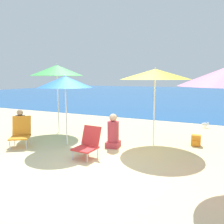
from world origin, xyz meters
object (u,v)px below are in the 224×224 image
(person_seated_far, at_px, (113,133))
(backpack_orange, at_px, (196,140))
(beach_chair_orange, at_px, (21,131))
(person_seated_near, at_px, (21,125))
(beach_umbrella_blue, at_px, (65,82))
(beach_chair_red, at_px, (88,142))
(beach_umbrella_yellow, at_px, (155,74))
(seagull, at_px, (205,124))
(beach_umbrella_green, at_px, (57,70))

(person_seated_far, height_order, backpack_orange, person_seated_far)
(beach_chair_orange, distance_m, person_seated_near, 1.25)
(beach_umbrella_blue, bearing_deg, beach_chair_red, -29.59)
(beach_chair_red, bearing_deg, backpack_orange, 45.90)
(beach_umbrella_yellow, relative_size, beach_chair_orange, 2.63)
(beach_chair_orange, xyz_separation_m, seagull, (4.69, 4.69, -0.28))
(beach_umbrella_blue, xyz_separation_m, seagull, (3.58, 4.05, -1.67))
(person_seated_near, bearing_deg, beach_chair_red, -45.43)
(beach_umbrella_blue, bearing_deg, beach_chair_orange, -149.97)
(backpack_orange, height_order, seagull, backpack_orange)
(beach_umbrella_blue, height_order, seagull, beach_umbrella_blue)
(beach_umbrella_green, distance_m, beach_chair_red, 3.37)
(beach_umbrella_green, distance_m, person_seated_far, 3.14)
(person_seated_far, xyz_separation_m, seagull, (2.27, 3.69, -0.25))
(beach_umbrella_yellow, distance_m, beach_chair_red, 2.66)
(beach_chair_red, relative_size, person_seated_near, 0.84)
(beach_chair_red, distance_m, seagull, 5.29)
(person_seated_near, height_order, seagull, person_seated_near)
(beach_umbrella_yellow, height_order, person_seated_near, beach_umbrella_yellow)
(beach_chair_orange, relative_size, person_seated_far, 0.89)
(beach_chair_orange, distance_m, seagull, 6.64)
(beach_umbrella_blue, height_order, person_seated_near, beach_umbrella_blue)
(person_seated_near, bearing_deg, beach_umbrella_green, 15.51)
(beach_chair_red, height_order, backpack_orange, beach_chair_red)
(beach_umbrella_blue, distance_m, beach_chair_red, 1.91)
(beach_umbrella_yellow, height_order, beach_umbrella_blue, beach_umbrella_yellow)
(beach_chair_orange, relative_size, backpack_orange, 2.70)
(beach_umbrella_yellow, bearing_deg, backpack_orange, 17.60)
(beach_umbrella_green, xyz_separation_m, beach_umbrella_blue, (1.16, -1.11, -0.37))
(person_seated_far, xyz_separation_m, backpack_orange, (2.11, 1.10, -0.24))
(person_seated_far, bearing_deg, beach_umbrella_yellow, 31.21)
(beach_umbrella_blue, xyz_separation_m, person_seated_far, (1.31, 0.35, -1.42))
(beach_umbrella_green, relative_size, beach_chair_red, 3.23)
(backpack_orange, distance_m, seagull, 2.60)
(beach_umbrella_blue, relative_size, person_seated_far, 2.13)
(beach_umbrella_yellow, xyz_separation_m, beach_umbrella_green, (-3.44, 0.02, 0.16))
(beach_umbrella_blue, height_order, beach_chair_red, beach_umbrella_blue)
(beach_umbrella_yellow, distance_m, beach_umbrella_green, 3.44)
(beach_chair_orange, bearing_deg, beach_umbrella_blue, -2.47)
(beach_chair_red, xyz_separation_m, person_seated_far, (0.23, 0.97, 0.03))
(beach_umbrella_green, height_order, beach_chair_red, beach_umbrella_green)
(beach_chair_orange, xyz_separation_m, beach_chair_red, (2.20, 0.03, -0.06))
(beach_umbrella_yellow, xyz_separation_m, person_seated_near, (-4.31, -0.90, -1.66))
(beach_chair_orange, bearing_deg, backpack_orange, -7.68)
(person_seated_far, bearing_deg, backpack_orange, 21.31)
(beach_umbrella_green, bearing_deg, beach_umbrella_yellow, -0.31)
(beach_umbrella_green, distance_m, beach_umbrella_blue, 1.65)
(beach_umbrella_blue, bearing_deg, backpack_orange, 23.03)
(beach_umbrella_green, height_order, backpack_orange, beach_umbrella_green)
(seagull, bearing_deg, beach_umbrella_blue, -131.50)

